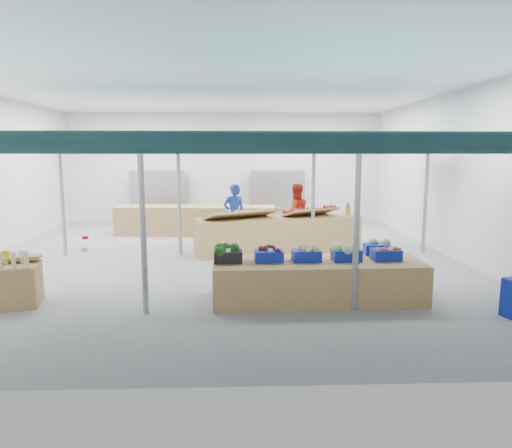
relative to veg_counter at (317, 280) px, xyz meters
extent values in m
plane|color=slate|center=(-1.97, 3.40, -0.36)|extent=(13.00, 13.00, 0.00)
plane|color=silver|center=(-1.97, 3.40, 3.84)|extent=(13.00, 13.00, 0.00)
plane|color=silver|center=(-1.97, 9.90, 1.74)|extent=(12.00, 0.00, 12.00)
plane|color=silver|center=(4.03, 3.40, 1.74)|extent=(0.00, 13.00, 13.00)
cylinder|color=gray|center=(-5.97, 3.90, 1.14)|extent=(0.10, 0.10, 3.00)
cylinder|color=gray|center=(-2.97, -0.60, 1.14)|extent=(0.10, 0.10, 3.00)
cylinder|color=gray|center=(-2.97, 3.90, 1.14)|extent=(0.10, 0.10, 3.00)
cylinder|color=gray|center=(0.53, -0.60, 1.14)|extent=(0.10, 0.10, 3.00)
cylinder|color=gray|center=(0.53, 3.90, 1.14)|extent=(0.10, 0.10, 3.00)
cylinder|color=gray|center=(3.53, 3.90, 1.14)|extent=(0.10, 0.10, 3.00)
cylinder|color=gray|center=(-1.22, -0.60, 2.49)|extent=(10.00, 0.06, 0.06)
cylinder|color=gray|center=(-1.22, 3.90, 2.49)|extent=(10.00, 0.06, 0.06)
cube|color=black|center=(-1.22, -1.25, 2.42)|extent=(9.50, 1.28, 0.30)
cube|color=black|center=(-1.22, 0.05, 2.42)|extent=(9.50, 1.28, 0.30)
cube|color=black|center=(-1.22, 3.25, 2.42)|extent=(9.50, 1.28, 0.30)
cube|color=black|center=(-1.22, 4.55, 2.42)|extent=(9.50, 1.28, 0.30)
cube|color=#B23F33|center=(-4.47, 9.40, 0.64)|extent=(2.00, 0.50, 2.00)
cube|color=#B23F33|center=(0.03, 9.40, 0.64)|extent=(2.00, 0.50, 2.00)
cube|color=brown|center=(0.00, 0.00, 0.00)|extent=(3.77, 1.33, 0.73)
cube|color=brown|center=(-0.36, 4.16, 0.11)|extent=(4.57, 2.10, 0.95)
cube|color=brown|center=(-2.84, 6.98, 0.10)|extent=(5.26, 1.38, 0.94)
imported|color=#17339A|center=(-1.56, 5.26, 0.52)|extent=(0.73, 0.57, 1.78)
imported|color=red|center=(0.24, 5.26, 0.52)|extent=(1.00, 0.86, 1.78)
cube|color=black|center=(-1.61, -0.04, 0.46)|extent=(0.52, 0.37, 0.20)
cube|color=white|center=(-1.60, -0.26, 0.62)|extent=(0.08, 0.01, 0.06)
cube|color=#0D1E93|center=(-0.88, -0.02, 0.46)|extent=(0.52, 0.37, 0.20)
cube|color=white|center=(-0.87, -0.24, 0.62)|extent=(0.08, 0.01, 0.06)
cube|color=#0D1E93|center=(-0.21, 0.00, 0.46)|extent=(0.52, 0.37, 0.20)
cube|color=white|center=(-0.20, -0.22, 0.62)|extent=(0.08, 0.01, 0.06)
cube|color=#0D1E93|center=(0.52, 0.01, 0.46)|extent=(0.52, 0.37, 0.20)
cube|color=white|center=(0.53, -0.21, 0.62)|extent=(0.08, 0.01, 0.06)
cube|color=#0D1E93|center=(1.25, 0.03, 0.46)|extent=(0.52, 0.37, 0.20)
cube|color=white|center=(1.26, -0.19, 0.62)|extent=(0.08, 0.01, 0.06)
sphere|color=brown|center=(-1.76, -0.16, 0.60)|extent=(0.09, 0.09, 0.09)
sphere|color=brown|center=(-1.81, -0.18, 0.64)|extent=(0.06, 0.06, 0.06)
cylinder|color=#B60C1E|center=(-4.26, 0.44, 0.74)|extent=(0.12, 0.12, 0.05)
cube|color=white|center=(-4.26, 0.38, 0.52)|extent=(0.10, 0.01, 0.07)
cube|color=#997247|center=(-1.36, 3.80, 0.71)|extent=(2.00, 1.49, 0.26)
cube|color=#997247|center=(0.54, 4.27, 0.71)|extent=(1.64, 1.31, 0.26)
cylinder|color=#8C6019|center=(1.62, 4.54, 0.70)|extent=(0.14, 0.14, 0.22)
cone|color=#26661E|center=(1.62, 4.54, 0.89)|extent=(0.12, 0.12, 0.18)
cube|color=#0D1E93|center=(1.24, 0.49, 0.46)|extent=(0.52, 0.38, 0.20)
cube|color=white|center=(1.22, 0.28, 0.62)|extent=(0.08, 0.01, 0.06)
camera|label=1|loc=(-1.40, -7.96, 2.26)|focal=32.00mm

